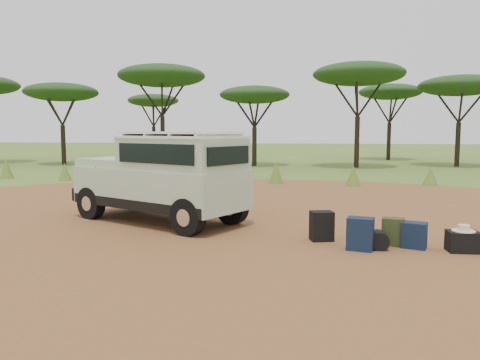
# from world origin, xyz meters

# --- Properties ---
(ground) EXTENTS (140.00, 140.00, 0.00)m
(ground) POSITION_xyz_m (0.00, 0.00, 0.00)
(ground) COLOR #566C26
(ground) RESTS_ON ground
(dirt_clearing) EXTENTS (23.00, 23.00, 0.01)m
(dirt_clearing) POSITION_xyz_m (0.00, 0.00, 0.00)
(dirt_clearing) COLOR brown
(dirt_clearing) RESTS_ON ground
(grass_fringe) EXTENTS (36.60, 1.60, 0.90)m
(grass_fringe) POSITION_xyz_m (0.12, 8.67, 0.40)
(grass_fringe) COLOR #566C26
(grass_fringe) RESTS_ON ground
(acacia_treeline) EXTENTS (46.70, 13.20, 6.26)m
(acacia_treeline) POSITION_xyz_m (0.75, 19.81, 4.87)
(acacia_treeline) COLOR black
(acacia_treeline) RESTS_ON ground
(safari_vehicle) EXTENTS (4.57, 3.47, 2.10)m
(safari_vehicle) POSITION_xyz_m (-1.99, 0.42, 1.01)
(safari_vehicle) COLOR #A7BCA1
(safari_vehicle) RESTS_ON ground
(walking_staff) EXTENTS (0.24, 0.39, 1.29)m
(walking_staff) POSITION_xyz_m (-3.72, 0.54, 0.64)
(walking_staff) COLOR maroon
(walking_staff) RESTS_ON ground
(backpack_black) EXTENTS (0.49, 0.41, 0.58)m
(backpack_black) POSITION_xyz_m (1.59, -0.93, 0.29)
(backpack_black) COLOR black
(backpack_black) RESTS_ON ground
(backpack_navy) EXTENTS (0.51, 0.42, 0.59)m
(backpack_navy) POSITION_xyz_m (2.26, -1.56, 0.29)
(backpack_navy) COLOR #13203C
(backpack_navy) RESTS_ON ground
(backpack_olive) EXTENTS (0.43, 0.36, 0.52)m
(backpack_olive) POSITION_xyz_m (2.88, -1.12, 0.26)
(backpack_olive) COLOR #32411E
(backpack_olive) RESTS_ON ground
(duffel_navy) EXTENTS (0.50, 0.44, 0.48)m
(duffel_navy) POSITION_xyz_m (3.23, -1.26, 0.24)
(duffel_navy) COLOR #13203C
(duffel_navy) RESTS_ON ground
(hard_case) EXTENTS (0.54, 0.39, 0.37)m
(hard_case) POSITION_xyz_m (4.02, -1.42, 0.19)
(hard_case) COLOR black
(hard_case) RESTS_ON ground
(stuff_sack) EXTENTS (0.34, 0.34, 0.34)m
(stuff_sack) POSITION_xyz_m (2.59, -1.45, 0.17)
(stuff_sack) COLOR black
(stuff_sack) RESTS_ON ground
(safari_hat) EXTENTS (0.39, 0.39, 0.11)m
(safari_hat) POSITION_xyz_m (4.02, -1.42, 0.41)
(safari_hat) COLOR beige
(safari_hat) RESTS_ON hard_case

